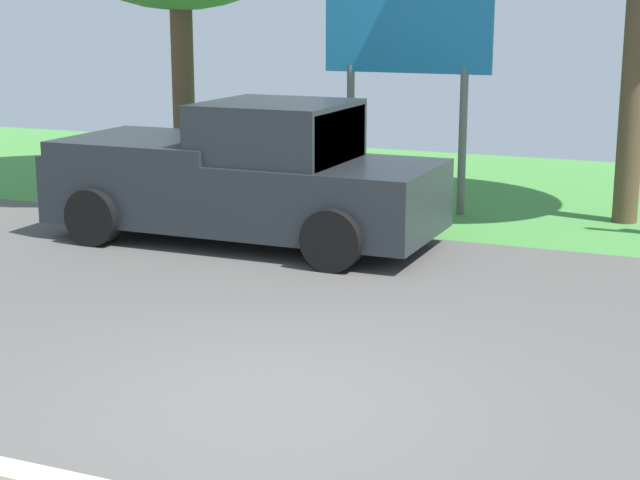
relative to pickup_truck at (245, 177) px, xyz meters
name	(u,v)px	position (x,y,z in m)	size (l,w,h in m)	color
ground_plane	(390,306)	(2.73, -1.96, -0.92)	(40.00, 22.00, 0.20)	#565451
pickup_truck	(245,177)	(0.00, 0.00, 0.00)	(5.20, 2.28, 1.88)	#23282D
roadside_billboard	(407,43)	(1.28, 2.86, 1.68)	(2.60, 0.12, 3.50)	slate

